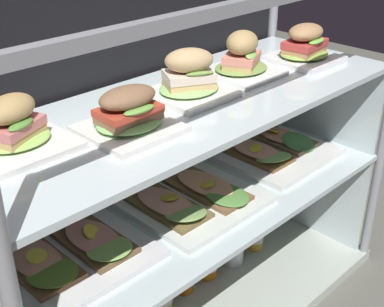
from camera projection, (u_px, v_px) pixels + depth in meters
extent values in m
cylinder|color=gray|center=(268.00, 93.00, 1.94)|extent=(0.03, 0.03, 1.00)
cube|color=black|center=(133.00, 140.00, 1.55)|extent=(1.21, 0.01, 0.96)
cube|color=silver|center=(311.00, 184.00, 1.92)|extent=(0.01, 0.43, 0.36)
cube|color=silver|center=(192.00, 205.00, 1.45)|extent=(1.23, 0.44, 0.02)
cube|color=silver|center=(321.00, 97.00, 1.76)|extent=(0.01, 0.43, 0.28)
cube|color=silver|center=(192.00, 102.00, 1.31)|extent=(1.23, 0.44, 0.02)
cube|color=white|center=(16.00, 145.00, 1.07)|extent=(0.20, 0.20, 0.01)
ellipsoid|color=#9CCE62|center=(15.00, 139.00, 1.06)|extent=(0.14, 0.12, 0.02)
cube|color=tan|center=(14.00, 134.00, 1.05)|extent=(0.13, 0.11, 0.02)
cube|color=#D17470|center=(13.00, 126.00, 1.05)|extent=(0.13, 0.12, 0.02)
ellipsoid|color=#5A9239|center=(21.00, 124.00, 1.02)|extent=(0.07, 0.05, 0.01)
ellipsoid|color=tan|center=(10.00, 109.00, 1.03)|extent=(0.14, 0.12, 0.05)
cube|color=white|center=(129.00, 129.00, 1.14)|extent=(0.19, 0.19, 0.01)
ellipsoid|color=#8FD273|center=(129.00, 122.00, 1.13)|extent=(0.15, 0.13, 0.02)
cube|color=#9B6F4D|center=(129.00, 117.00, 1.12)|extent=(0.13, 0.08, 0.02)
cube|color=#BE422C|center=(128.00, 110.00, 1.12)|extent=(0.13, 0.09, 0.02)
ellipsoid|color=#71A744|center=(139.00, 110.00, 1.09)|extent=(0.08, 0.03, 0.01)
ellipsoid|color=brown|center=(128.00, 97.00, 1.10)|extent=(0.14, 0.09, 0.04)
cube|color=white|center=(189.00, 94.00, 1.32)|extent=(0.19, 0.19, 0.02)
ellipsoid|color=#96C771|center=(189.00, 88.00, 1.31)|extent=(0.16, 0.13, 0.02)
cube|color=#EABE80|center=(189.00, 83.00, 1.31)|extent=(0.14, 0.13, 0.02)
cube|color=beige|center=(189.00, 76.00, 1.30)|extent=(0.14, 0.13, 0.02)
ellipsoid|color=#7AA04C|center=(200.00, 74.00, 1.27)|extent=(0.08, 0.06, 0.02)
ellipsoid|color=tan|center=(189.00, 60.00, 1.28)|extent=(0.15, 0.13, 0.06)
cube|color=white|center=(241.00, 73.00, 1.47)|extent=(0.19, 0.19, 0.01)
ellipsoid|color=#799C4B|center=(241.00, 67.00, 1.46)|extent=(0.16, 0.13, 0.02)
cube|color=tan|center=(241.00, 64.00, 1.45)|extent=(0.13, 0.12, 0.02)
cube|color=#E58975|center=(242.00, 57.00, 1.45)|extent=(0.14, 0.13, 0.02)
ellipsoid|color=#8DC260|center=(252.00, 55.00, 1.42)|extent=(0.07, 0.06, 0.02)
ellipsoid|color=tan|center=(242.00, 42.00, 1.43)|extent=(0.14, 0.13, 0.06)
cube|color=white|center=(303.00, 59.00, 1.57)|extent=(0.19, 0.19, 0.02)
ellipsoid|color=#8FB650|center=(304.00, 53.00, 1.57)|extent=(0.16, 0.13, 0.02)
cube|color=tan|center=(304.00, 50.00, 1.56)|extent=(0.13, 0.10, 0.02)
cube|color=#C3403C|center=(305.00, 44.00, 1.55)|extent=(0.14, 0.10, 0.02)
ellipsoid|color=#7CBE4A|center=(317.00, 41.00, 1.52)|extent=(0.08, 0.04, 0.01)
ellipsoid|color=#AA7B52|center=(306.00, 32.00, 1.54)|extent=(0.14, 0.10, 0.05)
cube|color=white|center=(70.00, 255.00, 1.23)|extent=(0.34, 0.32, 0.02)
cube|color=brown|center=(34.00, 261.00, 1.19)|extent=(0.12, 0.25, 0.01)
ellipsoid|color=olive|center=(52.00, 272.00, 1.14)|extent=(0.12, 0.13, 0.03)
ellipsoid|color=#E29A7E|center=(33.00, 257.00, 1.19)|extent=(0.10, 0.20, 0.01)
cylinder|color=yellow|center=(37.00, 256.00, 1.17)|extent=(0.05, 0.05, 0.02)
cube|color=brown|center=(93.00, 241.00, 1.26)|extent=(0.12, 0.22, 0.01)
ellipsoid|color=#8EBF5D|center=(109.00, 248.00, 1.21)|extent=(0.13, 0.13, 0.03)
ellipsoid|color=#E29386|center=(92.00, 236.00, 1.25)|extent=(0.10, 0.17, 0.01)
cylinder|color=yellow|center=(92.00, 232.00, 1.25)|extent=(0.06, 0.06, 0.03)
cube|color=white|center=(190.00, 200.00, 1.44)|extent=(0.34, 0.32, 0.02)
cube|color=brown|center=(166.00, 206.00, 1.39)|extent=(0.12, 0.24, 0.01)
ellipsoid|color=#89AF5E|center=(185.00, 213.00, 1.34)|extent=(0.13, 0.15, 0.04)
ellipsoid|color=#EDA590|center=(166.00, 202.00, 1.39)|extent=(0.10, 0.19, 0.01)
cylinder|color=yellow|center=(170.00, 197.00, 1.39)|extent=(0.06, 0.06, 0.02)
cube|color=brown|center=(206.00, 188.00, 1.47)|extent=(0.12, 0.25, 0.01)
ellipsoid|color=#598D40|center=(227.00, 195.00, 1.42)|extent=(0.13, 0.14, 0.03)
ellipsoid|color=#F1A980|center=(206.00, 184.00, 1.46)|extent=(0.10, 0.20, 0.02)
cylinder|color=yellow|center=(208.00, 184.00, 1.44)|extent=(0.05, 0.05, 0.02)
cube|color=white|center=(273.00, 152.00, 1.69)|extent=(0.34, 0.32, 0.02)
cube|color=brown|center=(256.00, 154.00, 1.65)|extent=(0.12, 0.22, 0.01)
ellipsoid|color=#9BD672|center=(273.00, 157.00, 1.61)|extent=(0.12, 0.12, 0.05)
ellipsoid|color=#E9A28A|center=(256.00, 149.00, 1.65)|extent=(0.10, 0.18, 0.02)
cylinder|color=yellow|center=(256.00, 149.00, 1.63)|extent=(0.04, 0.04, 0.02)
cube|color=brown|center=(281.00, 139.00, 1.74)|extent=(0.12, 0.22, 0.01)
ellipsoid|color=#4F8D4A|center=(298.00, 142.00, 1.70)|extent=(0.11, 0.11, 0.04)
ellipsoid|color=#EE9B7B|center=(281.00, 135.00, 1.74)|extent=(0.10, 0.17, 0.01)
cylinder|color=yellow|center=(273.00, 131.00, 1.75)|extent=(0.05, 0.05, 0.03)
cylinder|color=silver|center=(60.00, 305.00, 1.32)|extent=(0.03, 0.03, 0.01)
cylinder|color=gold|center=(102.00, 302.00, 1.40)|extent=(0.03, 0.03, 0.03)
cylinder|color=teal|center=(101.00, 295.00, 1.39)|extent=(0.03, 0.03, 0.02)
cylinder|color=white|center=(135.00, 301.00, 1.51)|extent=(0.06, 0.06, 0.19)
cylinder|color=white|center=(135.00, 299.00, 1.50)|extent=(0.06, 0.06, 0.07)
cylinder|color=silver|center=(133.00, 270.00, 1.46)|extent=(0.03, 0.03, 0.04)
cylinder|color=silver|center=(132.00, 262.00, 1.44)|extent=(0.03, 0.03, 0.02)
cylinder|color=#BCCC4C|center=(161.00, 288.00, 1.57)|extent=(0.07, 0.07, 0.16)
cylinder|color=white|center=(161.00, 292.00, 1.58)|extent=(0.07, 0.07, 0.06)
cylinder|color=#C0D147|center=(160.00, 261.00, 1.53)|extent=(0.03, 0.03, 0.04)
cylinder|color=gold|center=(160.00, 254.00, 1.52)|extent=(0.03, 0.03, 0.01)
cylinder|color=orange|center=(184.00, 268.00, 1.65)|extent=(0.06, 0.06, 0.17)
cylinder|color=silver|center=(184.00, 268.00, 1.65)|extent=(0.06, 0.06, 0.06)
cylinder|color=orange|center=(184.00, 240.00, 1.60)|extent=(0.03, 0.03, 0.04)
cylinder|color=white|center=(184.00, 233.00, 1.59)|extent=(0.04, 0.04, 0.01)
cylinder|color=orange|center=(207.00, 258.00, 1.72)|extent=(0.07, 0.07, 0.14)
cylinder|color=white|center=(207.00, 261.00, 1.72)|extent=(0.07, 0.07, 0.05)
cylinder|color=orange|center=(208.00, 233.00, 1.67)|extent=(0.03, 0.03, 0.05)
cylinder|color=silver|center=(208.00, 225.00, 1.66)|extent=(0.04, 0.04, 0.01)
cylinder|color=white|center=(233.00, 242.00, 1.77)|extent=(0.07, 0.07, 0.16)
cylinder|color=silver|center=(233.00, 242.00, 1.77)|extent=(0.07, 0.07, 0.05)
cylinder|color=silver|center=(234.00, 217.00, 1.73)|extent=(0.04, 0.04, 0.03)
cylinder|color=white|center=(235.00, 212.00, 1.72)|extent=(0.04, 0.04, 0.01)
cylinder|color=gold|center=(255.00, 230.00, 1.85)|extent=(0.06, 0.06, 0.14)
cylinder|color=silver|center=(255.00, 233.00, 1.85)|extent=(0.06, 0.06, 0.06)
cylinder|color=gold|center=(257.00, 207.00, 1.81)|extent=(0.03, 0.03, 0.05)
cylinder|color=#2A6BB2|center=(257.00, 200.00, 1.79)|extent=(0.03, 0.03, 0.01)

